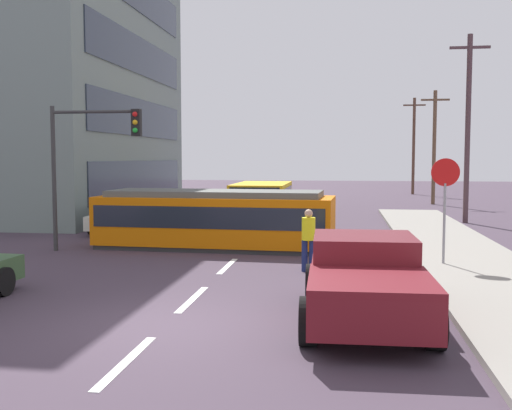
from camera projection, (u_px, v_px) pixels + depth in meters
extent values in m
plane|color=#443644|center=(249.00, 246.00, 20.80)|extent=(120.00, 120.00, 0.00)
cube|color=gray|center=(481.00, 270.00, 15.89)|extent=(3.20, 36.00, 0.14)
cube|color=silver|center=(126.00, 362.00, 8.96)|extent=(0.16, 2.40, 0.01)
cube|color=silver|center=(192.00, 299.00, 12.91)|extent=(0.16, 2.40, 0.01)
cube|color=silver|center=(228.00, 266.00, 16.85)|extent=(0.16, 2.40, 0.01)
cube|color=silver|center=(268.00, 228.00, 26.10)|extent=(0.16, 2.40, 0.01)
cube|color=silver|center=(282.00, 215.00, 32.02)|extent=(0.16, 2.40, 0.01)
cube|color=gray|center=(13.00, 35.00, 32.27)|extent=(14.13, 16.18, 19.20)
cube|color=#2D3847|center=(142.00, 179.00, 31.87)|extent=(0.06, 13.75, 1.92)
cube|color=#2D3847|center=(141.00, 118.00, 31.62)|extent=(0.06, 13.75, 1.92)
cube|color=#2D3847|center=(140.00, 56.00, 31.37)|extent=(0.06, 13.75, 1.92)
cube|color=#DB6806|center=(215.00, 220.00, 20.25)|extent=(8.00, 2.88, 1.59)
cube|color=#2D2D2D|center=(215.00, 246.00, 20.32)|extent=(7.84, 2.74, 0.15)
cube|color=#545852|center=(215.00, 193.00, 20.18)|extent=(7.20, 2.46, 0.20)
cube|color=#1E232D|center=(215.00, 214.00, 20.24)|extent=(7.69, 2.90, 0.70)
cube|color=gold|center=(262.00, 198.00, 29.34)|extent=(2.53, 5.37, 1.50)
cube|color=black|center=(255.00, 197.00, 26.73)|extent=(2.25, 0.13, 0.90)
cube|color=black|center=(262.00, 193.00, 29.32)|extent=(2.57, 4.56, 0.60)
cylinder|color=black|center=(257.00, 214.00, 27.70)|extent=(2.56, 0.92, 0.90)
cylinder|color=black|center=(266.00, 208.00, 31.08)|extent=(2.56, 0.92, 0.90)
cylinder|color=navy|center=(305.00, 256.00, 16.05)|extent=(0.16, 0.16, 0.85)
cylinder|color=navy|center=(312.00, 256.00, 16.02)|extent=(0.16, 0.16, 0.85)
cylinder|color=yellow|center=(309.00, 229.00, 15.98)|extent=(0.36, 0.36, 0.60)
sphere|color=tan|center=(309.00, 213.00, 15.95)|extent=(0.22, 0.22, 0.22)
cube|color=#502C25|center=(317.00, 236.00, 16.02)|extent=(0.21, 0.21, 0.24)
cube|color=maroon|center=(365.00, 286.00, 11.07)|extent=(2.12, 5.05, 0.65)
cube|color=maroon|center=(364.00, 249.00, 11.57)|extent=(1.95, 1.95, 0.55)
cube|color=maroon|center=(371.00, 281.00, 9.68)|extent=(2.06, 2.30, 0.12)
cylinder|color=black|center=(313.00, 283.00, 12.69)|extent=(0.30, 0.81, 0.80)
cylinder|color=black|center=(409.00, 285.00, 12.46)|extent=(0.30, 0.81, 0.80)
cylinder|color=black|center=(308.00, 321.00, 9.72)|extent=(0.30, 0.81, 0.80)
cylinder|color=black|center=(435.00, 325.00, 9.49)|extent=(0.30, 0.81, 0.80)
cylinder|color=black|center=(3.00, 282.00, 13.21)|extent=(0.23, 0.64, 0.64)
cube|color=silver|center=(127.00, 219.00, 24.88)|extent=(1.94, 4.40, 0.55)
cube|color=black|center=(126.00, 208.00, 24.70)|extent=(1.77, 2.43, 0.40)
cylinder|color=black|center=(117.00, 220.00, 26.32)|extent=(0.23, 0.64, 0.64)
cylinder|color=black|center=(159.00, 220.00, 26.07)|extent=(0.23, 0.64, 0.64)
cylinder|color=black|center=(92.00, 227.00, 23.73)|extent=(0.23, 0.64, 0.64)
cylinder|color=black|center=(139.00, 227.00, 23.47)|extent=(0.23, 0.64, 0.64)
cylinder|color=gray|center=(444.00, 224.00, 16.44)|extent=(0.07, 0.07, 2.20)
cylinder|color=red|center=(445.00, 172.00, 16.33)|extent=(0.76, 0.04, 0.76)
cylinder|color=#333333|center=(54.00, 179.00, 19.49)|extent=(0.14, 0.14, 4.69)
cylinder|color=#333333|center=(94.00, 112.00, 19.12)|extent=(2.81, 0.10, 0.10)
cube|color=black|center=(136.00, 123.00, 18.95)|extent=(0.28, 0.24, 0.84)
sphere|color=red|center=(135.00, 114.00, 18.80)|extent=(0.16, 0.16, 0.16)
sphere|color=gold|center=(135.00, 122.00, 18.82)|extent=(0.16, 0.16, 0.16)
sphere|color=green|center=(135.00, 130.00, 18.84)|extent=(0.16, 0.16, 0.16)
cylinder|color=#4D363B|center=(468.00, 130.00, 27.76)|extent=(0.24, 0.24, 8.66)
cube|color=#4D363B|center=(470.00, 47.00, 27.47)|extent=(1.80, 0.12, 0.12)
cylinder|color=brown|center=(434.00, 148.00, 39.02)|extent=(0.24, 0.24, 7.36)
cube|color=brown|center=(435.00, 100.00, 38.78)|extent=(1.80, 0.12, 0.12)
cylinder|color=brown|center=(414.00, 146.00, 49.82)|extent=(0.24, 0.24, 7.96)
cube|color=brown|center=(414.00, 105.00, 49.55)|extent=(1.80, 0.12, 0.12)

